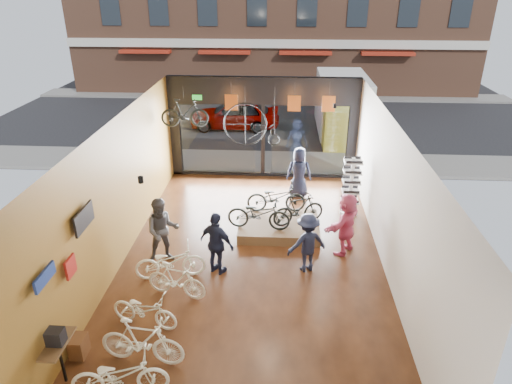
# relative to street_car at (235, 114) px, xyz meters

# --- Properties ---
(ground_plane) EXTENTS (7.00, 12.00, 0.04)m
(ground_plane) POSITION_rel_street_car_xyz_m (1.71, -12.00, -0.78)
(ground_plane) COLOR black
(ground_plane) RESTS_ON ground
(ceiling) EXTENTS (7.00, 12.00, 0.04)m
(ceiling) POSITION_rel_street_car_xyz_m (1.71, -12.00, 3.06)
(ceiling) COLOR black
(ceiling) RESTS_ON ground
(wall_left) EXTENTS (0.04, 12.00, 3.80)m
(wall_left) POSITION_rel_street_car_xyz_m (-1.81, -12.00, 1.14)
(wall_left) COLOR olive
(wall_left) RESTS_ON ground
(wall_right) EXTENTS (0.04, 12.00, 3.80)m
(wall_right) POSITION_rel_street_car_xyz_m (5.23, -12.00, 1.14)
(wall_right) COLOR beige
(wall_right) RESTS_ON ground
(storefront) EXTENTS (7.00, 0.26, 3.80)m
(storefront) POSITION_rel_street_car_xyz_m (1.71, -6.00, 1.14)
(storefront) COLOR black
(storefront) RESTS_ON ground
(exit_sign) EXTENTS (0.35, 0.06, 0.18)m
(exit_sign) POSITION_rel_street_car_xyz_m (-0.69, -6.12, 2.29)
(exit_sign) COLOR #198C26
(exit_sign) RESTS_ON storefront
(street_road) EXTENTS (30.00, 18.00, 0.02)m
(street_road) POSITION_rel_street_car_xyz_m (1.71, 3.00, -0.77)
(street_road) COLOR black
(street_road) RESTS_ON ground
(sidewalk_near) EXTENTS (30.00, 2.40, 0.12)m
(sidewalk_near) POSITION_rel_street_car_xyz_m (1.71, -4.80, -0.70)
(sidewalk_near) COLOR slate
(sidewalk_near) RESTS_ON ground
(sidewalk_far) EXTENTS (30.00, 2.00, 0.12)m
(sidewalk_far) POSITION_rel_street_car_xyz_m (1.71, 7.00, -0.70)
(sidewalk_far) COLOR slate
(sidewalk_far) RESTS_ON ground
(street_car) EXTENTS (4.48, 1.80, 1.53)m
(street_car) POSITION_rel_street_car_xyz_m (0.00, 0.00, 0.00)
(street_car) COLOR gray
(street_car) RESTS_ON street_road
(box_truck) EXTENTS (2.29, 6.87, 2.71)m
(box_truck) POSITION_rel_street_car_xyz_m (5.32, -1.00, 0.59)
(box_truck) COLOR silver
(box_truck) RESTS_ON street_road
(floor_bike_0) EXTENTS (1.84, 0.88, 0.93)m
(floor_bike_0) POSITION_rel_street_car_xyz_m (-0.38, -16.51, -0.30)
(floor_bike_0) COLOR white
(floor_bike_0) RESTS_ON ground_plane
(floor_bike_1) EXTENTS (1.77, 0.67, 1.04)m
(floor_bike_1) POSITION_rel_street_car_xyz_m (-0.20, -15.70, -0.24)
(floor_bike_1) COLOR white
(floor_bike_1) RESTS_ON ground_plane
(floor_bike_2) EXTENTS (1.64, 0.90, 0.82)m
(floor_bike_2) POSITION_rel_street_car_xyz_m (-0.47, -14.64, -0.35)
(floor_bike_2) COLOR white
(floor_bike_2) RESTS_ON ground_plane
(floor_bike_3) EXTENTS (1.57, 0.79, 0.91)m
(floor_bike_3) POSITION_rel_street_car_xyz_m (0.01, -13.59, -0.31)
(floor_bike_3) COLOR white
(floor_bike_3) RESTS_ON ground_plane
(floor_bike_4) EXTENTS (1.86, 0.99, 0.93)m
(floor_bike_4) POSITION_rel_street_car_xyz_m (-0.31, -12.84, -0.30)
(floor_bike_4) COLOR white
(floor_bike_4) RESTS_ON ground_plane
(display_platform) EXTENTS (2.40, 1.80, 0.30)m
(display_platform) POSITION_rel_street_car_xyz_m (2.41, -10.32, -0.61)
(display_platform) COLOR brown
(display_platform) RESTS_ON ground_plane
(display_bike_left) EXTENTS (1.89, 0.82, 0.96)m
(display_bike_left) POSITION_rel_street_car_xyz_m (1.81, -10.72, 0.02)
(display_bike_left) COLOR black
(display_bike_left) RESTS_ON display_platform
(display_bike_mid) EXTENTS (1.66, 1.05, 0.97)m
(display_bike_mid) POSITION_rel_street_car_xyz_m (2.98, -10.37, 0.02)
(display_bike_mid) COLOR black
(display_bike_mid) RESTS_ON display_platform
(display_bike_right) EXTENTS (1.85, 0.74, 0.95)m
(display_bike_right) POSITION_rel_street_car_xyz_m (2.30, -9.60, 0.01)
(display_bike_right) COLOR black
(display_bike_right) RESTS_ON display_platform
(customer_1) EXTENTS (1.06, 0.93, 1.83)m
(customer_1) POSITION_rel_street_car_xyz_m (-0.66, -12.08, 0.15)
(customer_1) COLOR #3F3F44
(customer_1) RESTS_ON ground_plane
(customer_2) EXTENTS (1.09, 0.85, 1.72)m
(customer_2) POSITION_rel_street_car_xyz_m (0.85, -12.55, 0.10)
(customer_2) COLOR #161C33
(customer_2) RESTS_ON ground_plane
(customer_3) EXTENTS (1.21, 0.96, 1.63)m
(customer_3) POSITION_rel_street_car_xyz_m (3.16, -12.30, 0.05)
(customer_3) COLOR #161C33
(customer_3) RESTS_ON ground_plane
(customer_4) EXTENTS (0.90, 0.61, 1.78)m
(customer_4) POSITION_rel_street_car_xyz_m (3.05, -7.80, 0.13)
(customer_4) COLOR #161C33
(customer_4) RESTS_ON ground_plane
(customer_5) EXTENTS (1.37, 1.66, 1.78)m
(customer_5) POSITION_rel_street_car_xyz_m (4.25, -11.36, 0.13)
(customer_5) COLOR #CC4C72
(customer_5) RESTS_ON ground_plane
(sunglasses_rack) EXTENTS (0.70, 0.63, 1.94)m
(sunglasses_rack) POSITION_rel_street_car_xyz_m (4.66, -9.05, 0.21)
(sunglasses_rack) COLOR white
(sunglasses_rack) RESTS_ON ground_plane
(wall_merch) EXTENTS (0.40, 2.40, 2.60)m
(wall_merch) POSITION_rel_street_car_xyz_m (-1.67, -15.50, 0.54)
(wall_merch) COLOR navy
(wall_merch) RESTS_ON wall_left
(penny_farthing) EXTENTS (1.83, 0.06, 1.46)m
(penny_farthing) POSITION_rel_street_car_xyz_m (1.50, -7.73, 1.74)
(penny_farthing) COLOR black
(penny_farthing) RESTS_ON ceiling
(hung_bike) EXTENTS (1.61, 0.56, 0.95)m
(hung_bike) POSITION_rel_street_car_xyz_m (-0.81, -7.80, 2.16)
(hung_bike) COLOR black
(hung_bike) RESTS_ON ceiling
(jersey_left) EXTENTS (0.45, 0.03, 0.55)m
(jersey_left) POSITION_rel_street_car_xyz_m (0.64, -6.80, 2.29)
(jersey_left) COLOR #CC5919
(jersey_left) RESTS_ON ceiling
(jersey_mid) EXTENTS (0.45, 0.03, 0.55)m
(jersey_mid) POSITION_rel_street_car_xyz_m (2.82, -6.80, 2.29)
(jersey_mid) COLOR #CC5919
(jersey_mid) RESTS_ON ceiling
(jersey_right) EXTENTS (0.45, 0.03, 0.55)m
(jersey_right) POSITION_rel_street_car_xyz_m (4.00, -6.80, 2.29)
(jersey_right) COLOR #CC5919
(jersey_right) RESTS_ON ceiling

